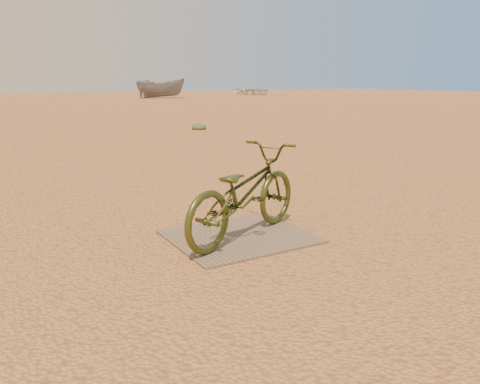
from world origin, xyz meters
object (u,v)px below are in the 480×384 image
boat_mid_right (161,88)px  boat_far_right (254,90)px  bicycle (244,193)px  plywood_board (240,236)px

boat_mid_right → boat_far_right: bearing=-62.4°
bicycle → boat_mid_right: 38.93m
boat_mid_right → plywood_board: bearing=169.4°
plywood_board → bicycle: size_ratio=0.78×
bicycle → boat_far_right: 48.05m
boat_mid_right → boat_far_right: 12.99m
plywood_board → boat_mid_right: boat_mid_right is taller
bicycle → boat_far_right: boat_far_right is taller
bicycle → boat_mid_right: (13.21, 36.62, 0.37)m
plywood_board → bicycle: bicycle is taller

